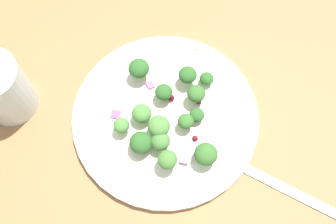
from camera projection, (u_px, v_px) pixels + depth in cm
name	position (u px, v px, depth cm)	size (l,w,h in cm)	color
ground_plane	(161.00, 134.00, 53.64)	(180.00, 180.00, 2.00)	olive
plate	(168.00, 117.00, 52.60)	(25.15, 25.15, 1.70)	white
dressing_pool	(168.00, 116.00, 52.20)	(14.59, 14.59, 0.20)	white
broccoli_floret_0	(142.00, 114.00, 50.46)	(2.58, 2.58, 2.61)	#9EC684
broccoli_floret_1	(207.00, 79.00, 53.05)	(1.92, 1.92, 1.95)	#9EC684
broccoli_floret_2	(141.00, 143.00, 48.80)	(2.91, 2.91, 2.94)	#8EB77A
broccoli_floret_3	(161.00, 127.00, 49.04)	(2.86, 2.86, 2.89)	#9EC684
broccoli_floret_4	(167.00, 160.00, 47.71)	(2.46, 2.46, 2.49)	#9EC684
broccoli_floret_5	(139.00, 69.00, 52.41)	(2.83, 2.83, 2.86)	#8EB77A
broccoli_floret_6	(186.00, 121.00, 50.00)	(2.09, 2.09, 2.12)	#8EB77A
broccoli_floret_7	(164.00, 92.00, 51.49)	(2.32, 2.32, 2.35)	#8EB77A
broccoli_floret_8	(197.00, 115.00, 50.88)	(1.98, 1.98, 2.00)	#ADD18E
broccoli_floret_9	(206.00, 154.00, 48.34)	(2.97, 2.97, 3.01)	#9EC684
broccoli_floret_10	(196.00, 94.00, 51.05)	(2.43, 2.43, 2.46)	#8EB77A
broccoli_floret_11	(121.00, 125.00, 49.80)	(2.09, 2.09, 2.11)	#ADD18E
broccoli_floret_12	(188.00, 75.00, 52.20)	(2.47, 2.47, 2.50)	#9EC684
broccoli_floret_13	(161.00, 141.00, 48.79)	(2.45, 2.45, 2.48)	#8EB77A
cranberry_0	(195.00, 140.00, 50.59)	(0.78, 0.78, 0.78)	maroon
cranberry_1	(199.00, 102.00, 52.51)	(0.73, 0.73, 0.73)	maroon
cranberry_2	(171.00, 98.00, 52.59)	(0.93, 0.93, 0.93)	#4C0A14
onion_bit_0	(140.00, 147.00, 50.25)	(1.07, 0.99, 0.40)	#934C84
onion_bit_1	(205.00, 137.00, 50.95)	(0.96, 1.05, 0.36)	#A35B93
onion_bit_2	(204.00, 151.00, 49.84)	(1.18, 1.20, 0.42)	#A35B93
onion_bit_3	(184.00, 159.00, 49.53)	(1.06, 1.26, 0.53)	#A35B93
onion_bit_4	(117.00, 112.00, 52.27)	(1.32, 1.15, 0.40)	#934C84
onion_bit_5	(150.00, 85.00, 53.69)	(1.13, 0.95, 0.42)	#A35B93
fork	(272.00, 182.00, 49.88)	(5.05, 18.63, 0.50)	silver
water_glass	(1.00, 89.00, 50.28)	(7.31, 7.31, 8.85)	silver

